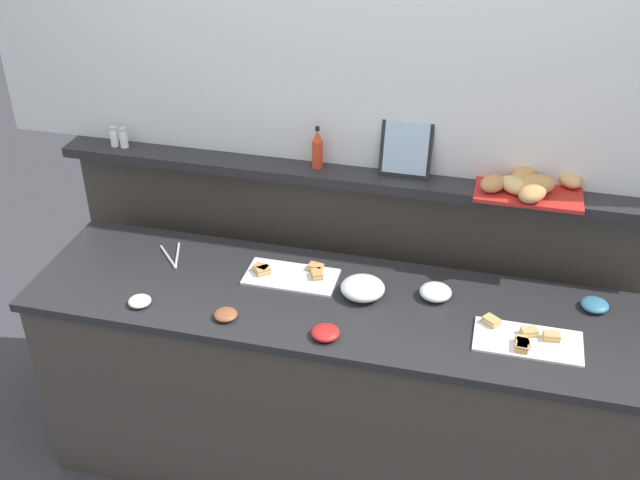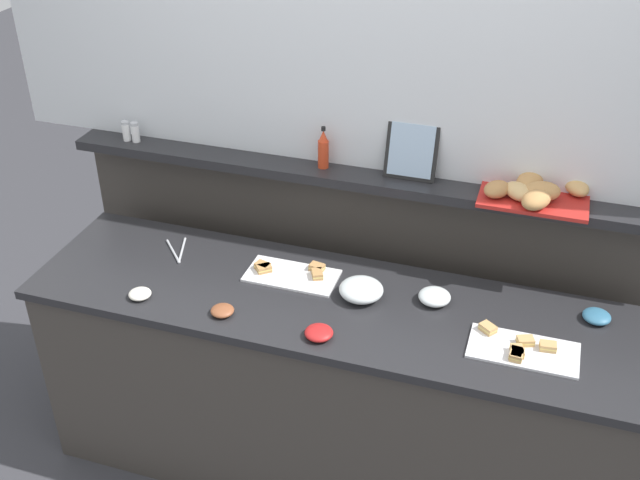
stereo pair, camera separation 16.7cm
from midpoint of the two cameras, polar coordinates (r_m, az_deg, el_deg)
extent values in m
plane|color=#38383D|center=(3.92, 4.66, -10.16)|extent=(12.00, 12.00, 0.00)
cube|color=#3D3833|center=(3.19, 2.36, -11.30)|extent=(2.31, 0.60, 0.87)
cube|color=#232326|center=(2.90, 2.55, -4.82)|extent=(2.35, 0.64, 0.03)
cube|color=#3D3833|center=(3.47, 4.68, -3.94)|extent=(2.54, 0.08, 1.19)
cube|color=#232326|center=(3.10, 4.95, 4.75)|extent=(2.54, 0.22, 0.04)
cube|color=silver|center=(2.77, 16.55, -7.90)|extent=(0.37, 0.19, 0.01)
cube|color=tan|center=(2.79, 16.66, -7.35)|extent=(0.07, 0.06, 0.01)
cube|color=#E5C666|center=(2.78, 16.69, -7.22)|extent=(0.07, 0.06, 0.01)
cube|color=tan|center=(2.78, 16.71, -7.09)|extent=(0.07, 0.06, 0.01)
cube|color=tan|center=(2.79, 18.21, -7.67)|extent=(0.06, 0.05, 0.01)
cube|color=#E5C666|center=(2.78, 18.24, -7.54)|extent=(0.06, 0.05, 0.01)
cube|color=tan|center=(2.78, 18.27, -7.41)|extent=(0.06, 0.05, 0.01)
cube|color=tan|center=(2.74, 16.12, -8.10)|extent=(0.05, 0.07, 0.01)
cube|color=#E5C666|center=(2.73, 16.14, -7.97)|extent=(0.05, 0.07, 0.01)
cube|color=tan|center=(2.73, 16.17, -7.84)|extent=(0.05, 0.07, 0.01)
cube|color=tan|center=(2.72, 16.05, -8.29)|extent=(0.04, 0.06, 0.01)
cube|color=#E5C666|center=(2.72, 16.07, -8.16)|extent=(0.04, 0.06, 0.01)
cube|color=tan|center=(2.71, 16.10, -8.03)|extent=(0.04, 0.06, 0.01)
cube|color=tan|center=(2.72, 16.13, -8.36)|extent=(0.04, 0.06, 0.01)
cube|color=#E5C666|center=(2.72, 16.15, -8.23)|extent=(0.04, 0.06, 0.01)
cube|color=tan|center=(2.71, 16.18, -8.10)|extent=(0.04, 0.06, 0.01)
cube|color=tan|center=(2.81, 14.01, -6.53)|extent=(0.07, 0.07, 0.01)
cube|color=#E5C666|center=(2.80, 14.04, -6.40)|extent=(0.07, 0.07, 0.01)
cube|color=tan|center=(2.80, 14.06, -6.27)|extent=(0.07, 0.07, 0.01)
cube|color=white|center=(3.01, -0.52, -2.69)|extent=(0.36, 0.18, 0.01)
cube|color=#B7844C|center=(3.00, 1.39, -2.70)|extent=(0.06, 0.07, 0.01)
cube|color=#E5C666|center=(2.99, 1.39, -2.57)|extent=(0.06, 0.07, 0.01)
cube|color=#B7844C|center=(2.99, 1.40, -2.45)|extent=(0.06, 0.07, 0.01)
cube|color=#B7844C|center=(3.03, -2.60, -2.28)|extent=(0.07, 0.07, 0.01)
cube|color=#E5C666|center=(3.03, -2.60, -2.16)|extent=(0.07, 0.07, 0.01)
cube|color=#B7844C|center=(3.02, -2.61, -2.03)|extent=(0.07, 0.07, 0.01)
cube|color=#B7844C|center=(3.05, -2.72, -2.09)|extent=(0.06, 0.05, 0.01)
cube|color=#E5C666|center=(3.04, -2.72, -1.97)|extent=(0.06, 0.05, 0.01)
cube|color=#B7844C|center=(3.04, -2.72, -1.84)|extent=(0.06, 0.05, 0.01)
cube|color=#B7844C|center=(3.04, 1.35, -2.19)|extent=(0.06, 0.05, 0.01)
cube|color=#E5C666|center=(3.03, 1.35, -2.07)|extent=(0.06, 0.05, 0.01)
cube|color=#B7844C|center=(3.03, 1.35, -1.94)|extent=(0.06, 0.05, 0.01)
ellipsoid|color=silver|center=(2.90, 4.73, -3.73)|extent=(0.17, 0.17, 0.07)
ellipsoid|color=#BF4C3F|center=(2.91, 4.72, -3.92)|extent=(0.13, 0.13, 0.04)
ellipsoid|color=silver|center=(2.91, 10.13, -4.19)|extent=(0.12, 0.12, 0.05)
ellipsoid|color=#BF4C3F|center=(2.92, 10.11, -4.33)|extent=(0.09, 0.09, 0.03)
ellipsoid|color=silver|center=(2.96, -11.66, -3.97)|extent=(0.09, 0.09, 0.03)
ellipsoid|color=red|center=(2.71, 1.69, -6.93)|extent=(0.10, 0.10, 0.04)
ellipsoid|color=teal|center=(2.99, 21.37, -5.33)|extent=(0.10, 0.10, 0.04)
ellipsoid|color=brown|center=(2.83, -5.58, -5.27)|extent=(0.09, 0.09, 0.03)
cylinder|color=#B7BABF|center=(3.21, -9.40, -0.84)|extent=(0.13, 0.14, 0.01)
cylinder|color=#B7BABF|center=(3.21, -8.74, -0.76)|extent=(0.07, 0.17, 0.01)
sphere|color=#B7BABF|center=(3.13, -8.93, -1.65)|extent=(0.01, 0.01, 0.01)
cylinder|color=red|center=(3.09, 1.80, 6.37)|extent=(0.04, 0.04, 0.12)
cone|color=red|center=(3.06, 1.83, 7.72)|extent=(0.04, 0.04, 0.04)
cylinder|color=black|center=(3.05, 1.84, 8.24)|extent=(0.02, 0.02, 0.02)
cylinder|color=white|center=(3.42, -12.82, 7.79)|extent=(0.03, 0.03, 0.08)
cylinder|color=#B7BABF|center=(3.40, -12.90, 8.46)|extent=(0.03, 0.03, 0.01)
cylinder|color=white|center=(3.40, -12.17, 7.72)|extent=(0.03, 0.03, 0.08)
cylinder|color=#B7BABF|center=(3.38, -12.25, 8.39)|extent=(0.03, 0.03, 0.01)
cube|color=#B2231E|center=(3.01, 17.12, 3.01)|extent=(0.40, 0.26, 0.02)
ellipsoid|color=#B7844C|center=(2.91, 17.35, 2.86)|extent=(0.14, 0.17, 0.06)
ellipsoid|color=#AD7A47|center=(2.95, 14.59, 3.64)|extent=(0.13, 0.14, 0.06)
ellipsoid|color=tan|center=(3.06, 20.02, 3.69)|extent=(0.13, 0.14, 0.06)
ellipsoid|color=#B7844C|center=(2.97, 17.67, 3.43)|extent=(0.17, 0.14, 0.07)
ellipsoid|color=#B7844C|center=(3.03, 16.84, 4.14)|extent=(0.13, 0.17, 0.07)
ellipsoid|color=tan|center=(2.95, 16.10, 3.46)|extent=(0.15, 0.15, 0.06)
cube|color=black|center=(3.02, 8.40, 6.59)|extent=(0.20, 0.07, 0.23)
cube|color=#99B2CC|center=(3.02, 8.38, 6.56)|extent=(0.17, 0.06, 0.20)
camera|label=1|loc=(0.08, -88.34, 1.04)|focal=43.12mm
camera|label=2|loc=(0.08, 91.66, -1.04)|focal=43.12mm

